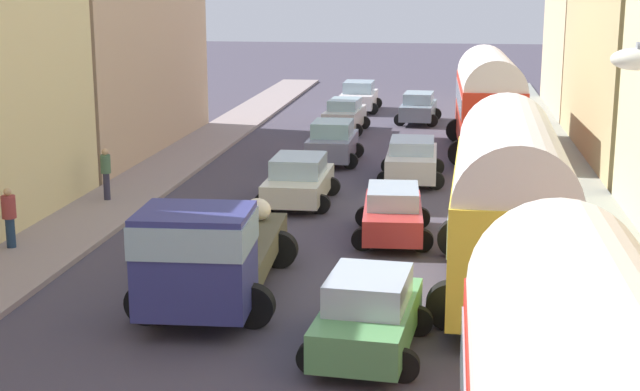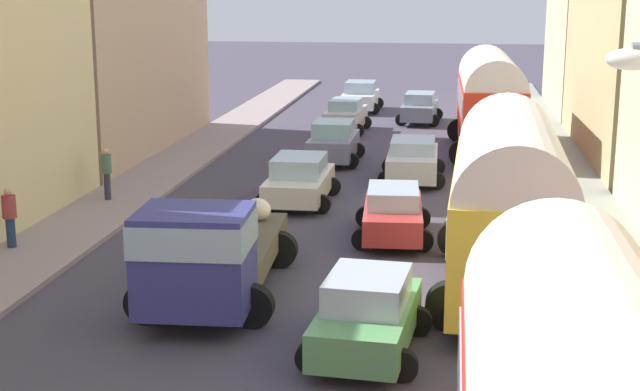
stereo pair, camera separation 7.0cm
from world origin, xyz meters
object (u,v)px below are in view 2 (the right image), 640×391
at_px(parked_bus_1, 509,196).
at_px(pedestrian_0, 107,172).
at_px(parked_bus_2, 490,98).
at_px(car_2, 346,115).
at_px(car_4, 367,315).
at_px(car_1, 333,142).
at_px(cargo_truck_0, 210,250).
at_px(car_3, 360,96).
at_px(car_5, 393,213).
at_px(car_7, 420,108).
at_px(car_6, 413,160).
at_px(car_0, 299,180).
at_px(pedestrian_1, 10,216).

height_order(parked_bus_1, pedestrian_0, parked_bus_1).
height_order(parked_bus_2, pedestrian_0, parked_bus_2).
bearing_deg(parked_bus_2, car_2, 144.31).
distance_m(car_2, car_4, 26.39).
distance_m(car_1, pedestrian_0, 9.98).
distance_m(cargo_truck_0, pedestrian_0, 10.48).
distance_m(parked_bus_2, car_3, 13.59).
relative_size(parked_bus_1, pedestrian_0, 4.62).
relative_size(car_4, car_5, 0.95).
height_order(car_7, pedestrian_0, pedestrian_0).
height_order(parked_bus_2, car_5, parked_bus_2).
bearing_deg(car_1, car_6, -43.28).
xyz_separation_m(parked_bus_1, car_7, (-2.95, 25.56, -1.49)).
bearing_deg(car_0, car_4, -74.50).
bearing_deg(car_2, pedestrian_0, -111.00).
xyz_separation_m(parked_bus_1, car_2, (-6.26, 22.11, -1.46)).
height_order(parked_bus_2, car_6, parked_bus_2).
relative_size(car_0, car_3, 1.03).
height_order(car_0, car_3, car_3).
distance_m(car_7, pedestrian_0, 20.80).
height_order(parked_bus_1, parked_bus_2, parked_bus_2).
bearing_deg(car_2, car_6, -71.00).
bearing_deg(car_1, car_5, -74.03).
bearing_deg(car_2, car_0, -89.25).
distance_m(car_5, car_7, 21.48).
xyz_separation_m(car_2, pedestrian_1, (-6.37, -20.76, 0.19)).
relative_size(car_0, pedestrian_1, 2.32).
bearing_deg(parked_bus_1, car_6, 102.85).
relative_size(car_1, car_2, 0.94).
bearing_deg(parked_bus_1, car_0, 127.84).
height_order(cargo_truck_0, car_0, cargo_truck_0).
relative_size(car_2, car_3, 1.01).
relative_size(car_2, car_5, 0.99).
bearing_deg(car_0, parked_bus_2, 57.32).
xyz_separation_m(cargo_truck_0, car_5, (3.56, 5.99, -0.54)).
distance_m(car_2, car_3, 7.26).
xyz_separation_m(car_0, car_4, (3.29, -11.87, 0.02)).
distance_m(car_0, car_1, 6.87).
relative_size(car_0, pedestrian_0, 2.23).
bearing_deg(car_0, car_3, 90.65).
distance_m(parked_bus_1, pedestrian_1, 12.77).
xyz_separation_m(car_0, car_5, (3.23, -3.73, -0.03)).
bearing_deg(car_7, car_1, -105.04).
distance_m(car_4, car_6, 15.70).
xyz_separation_m(cargo_truck_0, car_1, (0.53, 16.59, -0.47)).
xyz_separation_m(parked_bus_2, pedestrian_0, (-12.25, -10.62, -1.27)).
relative_size(car_2, car_7, 1.02).
relative_size(car_3, car_6, 0.98).
distance_m(cargo_truck_0, car_4, 4.24).
xyz_separation_m(car_0, car_3, (-0.24, 21.55, 0.04)).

